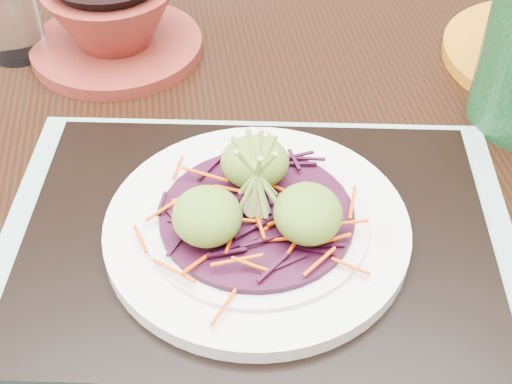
{
  "coord_description": "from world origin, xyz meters",
  "views": [
    {
      "loc": [
        -0.03,
        -0.49,
        1.21
      ],
      "look_at": [
        -0.01,
        -0.1,
        0.84
      ],
      "focal_mm": 50.0,
      "sensor_mm": 36.0,
      "label": 1
    }
  ],
  "objects_px": {
    "dining_table": "(212,276)",
    "terracotta_bowl_set": "(113,24)",
    "water_glass": "(10,17)",
    "white_plate": "(257,227)",
    "serving_tray": "(257,241)"
  },
  "relations": [
    {
      "from": "white_plate",
      "to": "dining_table",
      "type": "bearing_deg",
      "value": 122.52
    },
    {
      "from": "dining_table",
      "to": "white_plate",
      "type": "xyz_separation_m",
      "value": [
        0.04,
        -0.06,
        0.13
      ]
    },
    {
      "from": "white_plate",
      "to": "terracotta_bowl_set",
      "type": "xyz_separation_m",
      "value": [
        -0.14,
        0.29,
        0.01
      ]
    },
    {
      "from": "dining_table",
      "to": "terracotta_bowl_set",
      "type": "bearing_deg",
      "value": 107.44
    },
    {
      "from": "water_glass",
      "to": "terracotta_bowl_set",
      "type": "relative_size",
      "value": 0.46
    },
    {
      "from": "water_glass",
      "to": "serving_tray",
      "type": "bearing_deg",
      "value": -50.24
    },
    {
      "from": "dining_table",
      "to": "white_plate",
      "type": "bearing_deg",
      "value": -63.49
    },
    {
      "from": "serving_tray",
      "to": "white_plate",
      "type": "height_order",
      "value": "white_plate"
    },
    {
      "from": "dining_table",
      "to": "water_glass",
      "type": "distance_m",
      "value": 0.34
    },
    {
      "from": "terracotta_bowl_set",
      "to": "dining_table",
      "type": "bearing_deg",
      "value": -66.55
    },
    {
      "from": "dining_table",
      "to": "water_glass",
      "type": "bearing_deg",
      "value": 125.5
    },
    {
      "from": "serving_tray",
      "to": "white_plate",
      "type": "distance_m",
      "value": 0.02
    },
    {
      "from": "water_glass",
      "to": "white_plate",
      "type": "bearing_deg",
      "value": -50.24
    },
    {
      "from": "dining_table",
      "to": "white_plate",
      "type": "distance_m",
      "value": 0.15
    },
    {
      "from": "water_glass",
      "to": "terracotta_bowl_set",
      "type": "xyz_separation_m",
      "value": [
        0.1,
        -0.0,
        -0.01
      ]
    }
  ]
}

